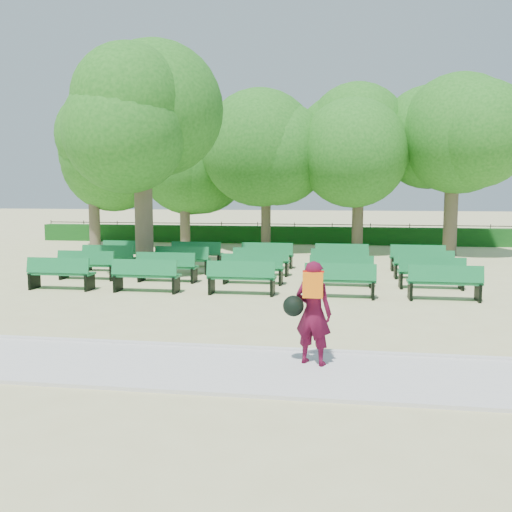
{
  "coord_description": "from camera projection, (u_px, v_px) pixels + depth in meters",
  "views": [
    {
      "loc": [
        3.67,
        -16.04,
        2.91
      ],
      "look_at": [
        1.32,
        -1.0,
        1.1
      ],
      "focal_mm": 40.0,
      "sensor_mm": 36.0,
      "label": 1
    }
  ],
  "objects": [
    {
      "name": "person",
      "position": [
        312.0,
        311.0,
        9.2
      ],
      "size": [
        0.85,
        0.59,
        1.7
      ],
      "rotation": [
        0.0,
        0.0,
        2.79
      ],
      "color": "#4D0B23",
      "rests_on": "ground"
    },
    {
      "name": "bench_array",
      "position": [
        256.0,
        276.0,
        18.33
      ],
      "size": [
        1.91,
        0.69,
        1.18
      ],
      "rotation": [
        0.0,
        0.0,
        -0.06
      ],
      "color": "#137037",
      "rests_on": "ground"
    },
    {
      "name": "hedge",
      "position": [
        275.0,
        235.0,
        30.32
      ],
      "size": [
        26.0,
        0.7,
        0.9
      ],
      "primitive_type": "cube",
      "color": "#134C16",
      "rests_on": "ground"
    },
    {
      "name": "ground",
      "position": [
        217.0,
        289.0,
        16.64
      ],
      "size": [
        120.0,
        120.0,
        0.0
      ],
      "primitive_type": "plane",
      "color": "#C3BE81"
    },
    {
      "name": "tree_line",
      "position": [
        265.0,
        251.0,
        26.45
      ],
      "size": [
        21.8,
        6.8,
        7.04
      ],
      "primitive_type": null,
      "color": "#286F1D",
      "rests_on": "ground"
    },
    {
      "name": "fence",
      "position": [
        276.0,
        243.0,
        30.77
      ],
      "size": [
        26.0,
        0.1,
        1.02
      ],
      "primitive_type": null,
      "color": "black",
      "rests_on": "ground"
    },
    {
      "name": "curb",
      "position": [
        142.0,
        344.0,
        10.5
      ],
      "size": [
        30.0,
        0.12,
        0.1
      ],
      "primitive_type": "cube",
      "color": "silver",
      "rests_on": "ground"
    },
    {
      "name": "paving",
      "position": [
        117.0,
        364.0,
        9.38
      ],
      "size": [
        30.0,
        2.2,
        0.06
      ],
      "primitive_type": "cube",
      "color": "silver",
      "rests_on": "ground"
    },
    {
      "name": "tree_among",
      "position": [
        142.0,
        134.0,
        18.49
      ],
      "size": [
        4.68,
        4.68,
        6.81
      ],
      "color": "brown",
      "rests_on": "ground"
    }
  ]
}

